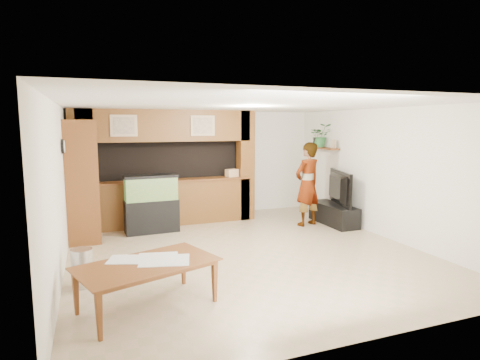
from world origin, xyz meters
name	(u,v)px	position (x,y,z in m)	size (l,w,h in m)	color
floor	(246,252)	(0.00, 0.00, 0.00)	(6.50, 6.50, 0.00)	tan
ceiling	(246,105)	(0.00, 0.00, 2.60)	(6.50, 6.50, 0.00)	white
wall_back	(198,164)	(0.00, 3.25, 1.30)	(6.00, 6.00, 0.00)	silver
wall_left	(59,190)	(-3.00, 0.00, 1.30)	(6.50, 6.50, 0.00)	silver
wall_right	(384,173)	(3.00, 0.00, 1.30)	(6.50, 6.50, 0.00)	silver
partition	(165,167)	(-0.95, 2.64, 1.31)	(4.20, 0.99, 2.60)	brown
wall_clock	(63,146)	(-2.97, 1.00, 1.90)	(0.05, 0.25, 0.25)	black
wall_shelf	(325,148)	(2.85, 1.95, 1.70)	(0.25, 0.90, 0.04)	brown
pantry_cabinet	(83,181)	(-2.70, 1.85, 1.18)	(0.59, 0.97, 2.36)	brown
trash_can	(82,268)	(-2.72, -0.64, 0.27)	(0.30, 0.30, 0.54)	#B2B2B7
aquarium	(151,204)	(-1.37, 1.95, 0.60)	(1.11, 0.42, 1.23)	black
tv_stand	(334,214)	(2.65, 1.21, 0.23)	(0.50, 1.37, 0.46)	black
television	(334,188)	(2.65, 1.21, 0.84)	(1.34, 0.18, 0.77)	black
photo_frame	(333,144)	(2.85, 1.60, 1.82)	(0.03, 0.15, 0.20)	tan
potted_plant	(320,136)	(2.82, 2.13, 2.01)	(0.52, 0.45, 0.57)	#27622F
person	(307,184)	(2.02, 1.34, 0.94)	(0.69, 0.45, 1.88)	#A28C58
microphone	(314,141)	(2.07, 1.18, 1.92)	(0.03, 0.03, 0.15)	black
dining_table	(149,286)	(-1.94, -1.68, 0.29)	(1.66, 0.92, 0.58)	brown
newspaper_a	(165,260)	(-1.73, -1.65, 0.59)	(0.61, 0.44, 0.01)	silver
newspaper_b	(128,259)	(-2.15, -1.45, 0.59)	(0.49, 0.36, 0.01)	silver
newspaper_c	(158,257)	(-1.79, -1.48, 0.59)	(0.50, 0.36, 0.01)	silver
counter_box	(232,173)	(0.60, 2.45, 1.13)	(0.28, 0.18, 0.18)	tan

